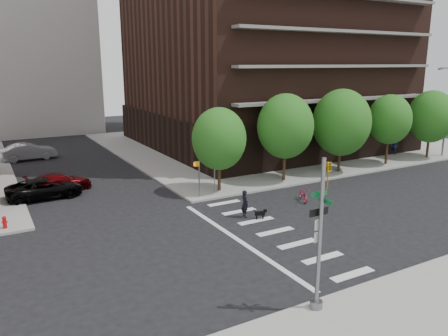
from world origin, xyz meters
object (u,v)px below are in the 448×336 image
Objects in this scene: fire_hydrant at (5,222)px; scooter at (303,194)px; traffic_signal at (320,247)px; dog_walker at (245,204)px; parked_car_maroon at (59,182)px; pedestrian_far at (394,146)px; parked_car_black at (45,188)px; parked_car_silver at (29,152)px.

scooter reaches higher than fire_hydrant.
dog_walker is (3.22, 10.41, -1.82)m from traffic_signal.
parked_car_maroon reaches higher than scooter.
dog_walker is (9.15, -11.80, 0.19)m from parked_car_maroon.
scooter is at bearing -71.72° from pedestrian_far.
traffic_signal is 14.29m from scooter.
parked_car_black is 2.96× the size of dog_walker.
scooter is (14.49, -11.00, -0.21)m from parked_car_maroon.
parked_car_maroon is at bearing -100.29° from pedestrian_far.
dog_walker is at bearing -137.83° from parked_car_black.
parked_car_silver is at bearing 28.79° from dog_walker.
pedestrian_far is (17.98, 7.28, 0.59)m from scooter.
scooter is (15.66, -9.56, -0.25)m from parked_car_black.
parked_car_black is at bearing 173.14° from scooter.
scooter is 0.99× the size of pedestrian_far.
scooter is at bearing -132.22° from parked_car_maroon.
parked_car_silver is 37.13m from pedestrian_far.
parked_car_black is 18.35m from scooter.
parked_car_black is at bearing 61.80° from fire_hydrant.
parked_car_black is 14.25m from parked_car_silver.
parked_car_silver is 26.53m from dog_walker.
pedestrian_far is (33.25, -16.52, 0.21)m from parked_car_silver.
parked_car_maroon reaches higher than fire_hydrant.
fire_hydrant is 36.72m from pedestrian_far.
fire_hydrant is at bearing 165.12° from parked_car_silver.
fire_hydrant is 19.04m from scooter.
parked_car_black is 1.10× the size of parked_car_maroon.
parked_car_black is at bearing 173.13° from parked_car_silver.
dog_walker reaches higher than parked_car_maroon.
parked_car_silver is (3.33, 19.72, 0.30)m from fire_hydrant.
pedestrian_far reaches higher than parked_car_silver.
fire_hydrant is at bearing 76.61° from dog_walker.
fire_hydrant is 0.42× the size of dog_walker.
scooter is at bearing -74.64° from dog_walker.
parked_car_silver is at bearing 147.22° from scooter.
scooter is (18.60, -4.08, -0.08)m from fire_hydrant.
fire_hydrant is at bearing -88.76° from pedestrian_far.
dog_walker is at bearing -74.65° from pedestrian_far.
fire_hydrant is at bearing 123.26° from traffic_signal.
traffic_signal is at bearing -58.90° from pedestrian_far.
parked_car_silver is (-0.78, 12.81, 0.16)m from parked_car_maroon.
dog_walker is at bearing -146.93° from scooter.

